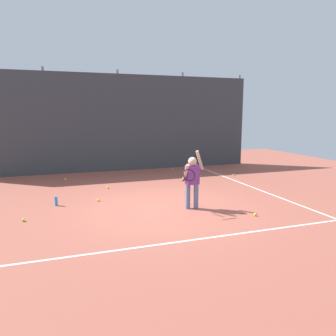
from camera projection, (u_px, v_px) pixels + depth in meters
ground_plane at (161, 207)px, 7.55m from camera, size 20.00×20.00×0.00m
court_line_baseline at (197, 239)px, 5.61m from camera, size 9.00×0.05×0.00m
court_line_sideline at (254, 188)px, 9.51m from camera, size 0.05×9.00×0.00m
back_fence_windscreen at (119, 123)px, 12.15m from camera, size 10.69×0.08×3.64m
fence_post_1 at (46, 122)px, 11.37m from camera, size 0.09×0.09×3.79m
fence_post_2 at (119, 121)px, 12.20m from camera, size 0.09×0.09×3.79m
fence_post_3 at (182, 121)px, 13.02m from camera, size 0.09×0.09×3.79m
fence_post_4 at (238, 120)px, 13.85m from camera, size 0.09×0.09×3.79m
tennis_player at (192, 178)px, 7.31m from camera, size 0.69×0.60×1.35m
water_bottle at (56, 201)px, 7.66m from camera, size 0.07×0.07×0.22m
tennis_ball_0 at (98, 200)px, 8.05m from camera, size 0.07×0.07×0.07m
tennis_ball_1 at (173, 169)px, 12.60m from camera, size 0.07×0.07×0.07m
tennis_ball_2 at (66, 179)px, 10.59m from camera, size 0.07×0.07×0.07m
tennis_ball_3 at (255, 214)px, 6.90m from camera, size 0.07×0.07×0.07m
tennis_ball_4 at (234, 175)px, 11.33m from camera, size 0.07×0.07×0.07m
tennis_ball_5 at (23, 220)px, 6.54m from camera, size 0.07×0.07×0.07m
tennis_ball_6 at (108, 188)px, 9.40m from camera, size 0.07×0.07×0.07m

